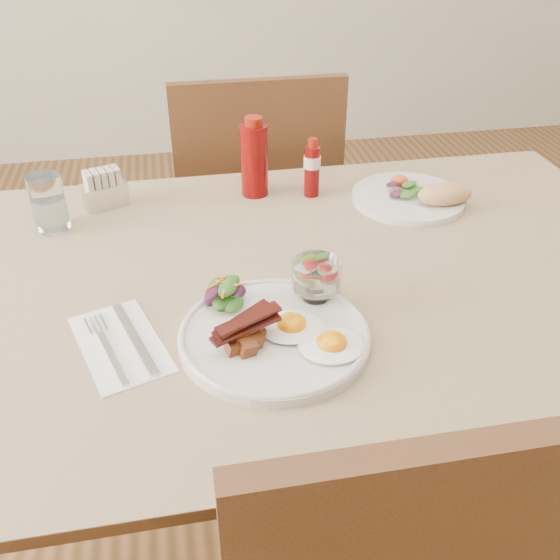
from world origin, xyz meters
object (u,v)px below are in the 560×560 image
(ketchup_bottle, at_px, (254,159))
(second_plate, at_px, (417,196))
(main_plate, at_px, (274,337))
(fruit_cup, at_px, (317,275))
(table, at_px, (309,314))
(hot_sauce_bottle, at_px, (312,168))
(water_glass, at_px, (49,206))
(chair_far, at_px, (255,215))
(sugar_caddy, at_px, (104,190))

(ketchup_bottle, bearing_deg, second_plate, -18.17)
(main_plate, height_order, fruit_cup, fruit_cup)
(table, xyz_separation_m, ketchup_bottle, (-0.05, 0.33, 0.17))
(hot_sauce_bottle, bearing_deg, water_glass, -174.51)
(ketchup_bottle, bearing_deg, chair_far, 82.20)
(main_plate, distance_m, sugar_caddy, 0.56)
(sugar_caddy, bearing_deg, main_plate, -81.88)
(main_plate, xyz_separation_m, sugar_caddy, (-0.26, 0.50, 0.03))
(sugar_caddy, bearing_deg, fruit_cup, -70.69)
(second_plate, distance_m, hot_sauce_bottle, 0.22)
(table, bearing_deg, main_plate, -118.99)
(second_plate, distance_m, water_glass, 0.73)
(hot_sauce_bottle, bearing_deg, second_plate, -20.75)
(fruit_cup, relative_size, second_plate, 0.33)
(second_plate, bearing_deg, fruit_cup, -132.49)
(chair_far, bearing_deg, fruit_cup, -91.09)
(water_glass, bearing_deg, chair_far, 42.67)
(table, height_order, water_glass, water_glass)
(main_plate, xyz_separation_m, ketchup_bottle, (0.05, 0.50, 0.07))
(sugar_caddy, xyz_separation_m, water_glass, (-0.10, -0.08, 0.01))
(ketchup_bottle, bearing_deg, table, -81.93)
(chair_far, height_order, main_plate, chair_far)
(fruit_cup, height_order, water_glass, water_glass)
(chair_far, height_order, ketchup_bottle, chair_far)
(table, bearing_deg, chair_far, 90.00)
(table, distance_m, main_plate, 0.22)
(hot_sauce_bottle, relative_size, water_glass, 1.15)
(second_plate, height_order, hot_sauce_bottle, hot_sauce_bottle)
(chair_far, bearing_deg, second_plate, -58.15)
(main_plate, xyz_separation_m, hot_sauce_bottle, (0.16, 0.47, 0.05))
(fruit_cup, bearing_deg, hot_sauce_bottle, 77.88)
(table, relative_size, fruit_cup, 17.14)
(main_plate, height_order, hot_sauce_bottle, hot_sauce_bottle)
(table, height_order, hot_sauce_bottle, hot_sauce_bottle)
(fruit_cup, xyz_separation_m, ketchup_bottle, (-0.03, 0.42, 0.02))
(main_plate, bearing_deg, water_glass, 130.41)
(second_plate, xyz_separation_m, water_glass, (-0.73, 0.03, 0.03))
(ketchup_bottle, bearing_deg, main_plate, -95.55)
(table, bearing_deg, sugar_caddy, 137.28)
(table, xyz_separation_m, chair_far, (0.00, 0.66, -0.14))
(second_plate, relative_size, hot_sauce_bottle, 1.88)
(table, distance_m, second_plate, 0.37)
(table, height_order, chair_far, chair_far)
(ketchup_bottle, height_order, water_glass, ketchup_bottle)
(chair_far, xyz_separation_m, main_plate, (-0.09, -0.83, 0.24))
(table, relative_size, ketchup_bottle, 7.94)
(water_glass, bearing_deg, second_plate, -2.18)
(chair_far, distance_m, main_plate, 0.87)
(second_plate, relative_size, sugar_caddy, 2.43)
(ketchup_bottle, bearing_deg, hot_sauce_bottle, -13.43)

